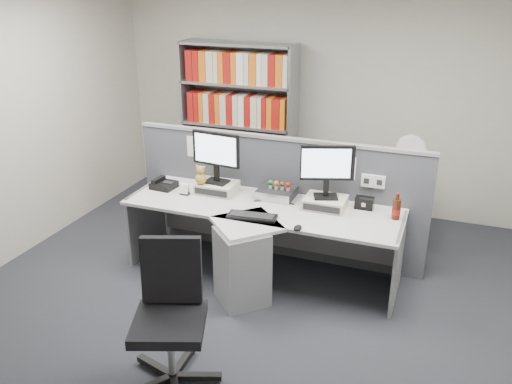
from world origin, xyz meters
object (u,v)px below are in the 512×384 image
at_px(monitor_left, 216,153).
at_px(mouse, 298,228).
at_px(desktop_pc, 277,193).
at_px(keyboard, 252,216).
at_px(speaker, 364,203).
at_px(desk_fan, 410,153).
at_px(cola_bottle, 396,209).
at_px(filing_cabinet, 404,212).
at_px(shelving_unit, 239,127).
at_px(monitor_right, 327,167).
at_px(office_chair, 170,311).
at_px(desk_calendar, 185,190).
at_px(desk, 254,241).
at_px(desk_phone, 163,184).

bearing_deg(monitor_left, mouse, -28.72).
distance_m(desktop_pc, keyboard, 0.53).
bearing_deg(speaker, desk_fan, 72.08).
relative_size(monitor_left, cola_bottle, 2.05).
height_order(desktop_pc, filing_cabinet, desktop_pc).
height_order(cola_bottle, filing_cabinet, cola_bottle).
bearing_deg(desk_fan, desktop_pc, -140.58).
bearing_deg(desk_fan, shelving_unit, 167.92).
xyz_separation_m(monitor_right, filing_cabinet, (0.64, 1.02, -0.77)).
relative_size(keyboard, mouse, 4.29).
height_order(desktop_pc, keyboard, desktop_pc).
bearing_deg(office_chair, mouse, 65.02).
xyz_separation_m(keyboard, desk_calendar, (-0.81, 0.28, 0.03)).
distance_m(desk, desktop_pc, 0.56).
distance_m(shelving_unit, desk_fan, 2.15).
bearing_deg(desk, speaker, 28.30).
bearing_deg(keyboard, office_chair, -94.90).
distance_m(desk_phone, desk_fan, 2.56).
xyz_separation_m(keyboard, speaker, (0.90, 0.55, 0.04)).
relative_size(desk, filing_cabinet, 3.71).
height_order(desk_calendar, office_chair, office_chair).
bearing_deg(desk_fan, desk_calendar, -149.33).
relative_size(mouse, cola_bottle, 0.43).
relative_size(mouse, speaker, 0.63).
bearing_deg(speaker, monitor_right, -163.19).
relative_size(desktop_pc, filing_cabinet, 0.49).
xyz_separation_m(keyboard, cola_bottle, (1.20, 0.42, 0.08)).
distance_m(monitor_right, office_chair, 1.96).
relative_size(desk_phone, shelving_unit, 0.12).
xyz_separation_m(desktop_pc, keyboard, (-0.05, -0.53, -0.03)).
distance_m(keyboard, shelving_unit, 2.13).
bearing_deg(desk_calendar, keyboard, -18.69).
bearing_deg(speaker, cola_bottle, -23.31).
bearing_deg(desk_calendar, mouse, -16.39).
xyz_separation_m(desktop_pc, mouse, (0.40, -0.63, -0.03)).
xyz_separation_m(mouse, desk_fan, (0.74, 1.56, 0.28)).
distance_m(desktop_pc, office_chair, 1.85).
bearing_deg(shelving_unit, filing_cabinet, -12.07).
height_order(monitor_right, cola_bottle, monitor_right).
xyz_separation_m(monitor_left, shelving_unit, (-0.36, 1.47, -0.15)).
bearing_deg(desk_phone, cola_bottle, 1.65).
bearing_deg(monitor_left, keyboard, -39.46).
relative_size(desk_phone, speaker, 1.46).
bearing_deg(monitor_right, desktop_pc, 170.99).
bearing_deg(mouse, desk_phone, 163.67).
distance_m(desk, speaker, 1.08).
bearing_deg(speaker, desk_phone, -174.40).
xyz_separation_m(desk, desk_phone, (-1.09, 0.29, 0.30)).
bearing_deg(speaker, office_chair, -118.50).
distance_m(mouse, desk_phone, 1.62).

